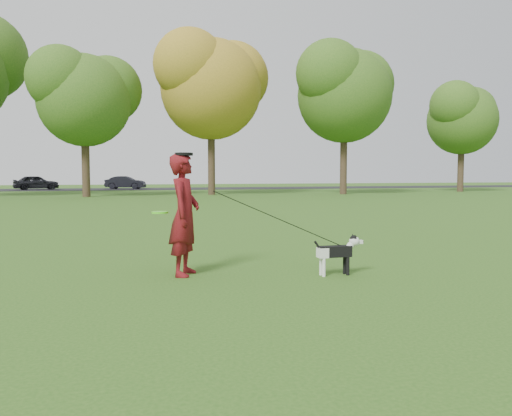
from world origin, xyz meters
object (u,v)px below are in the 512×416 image
object	(u,v)px
dog	(338,250)
car_mid	(125,183)
man	(184,215)
car_left	(36,182)

from	to	relation	value
dog	car_mid	size ratio (longest dim) A/B	0.22
man	dog	world-z (taller)	man
dog	car_left	world-z (taller)	car_left
car_left	dog	bearing A→B (deg)	176.73
car_left	man	bearing A→B (deg)	174.03
man	car_left	world-z (taller)	man
dog	man	bearing A→B (deg)	164.99
car_mid	dog	bearing A→B (deg)	-158.84
man	dog	size ratio (longest dim) A/B	2.26
man	car_left	distance (m)	40.64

